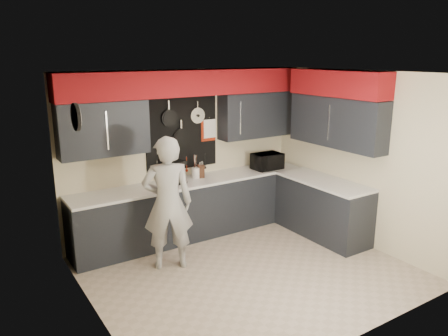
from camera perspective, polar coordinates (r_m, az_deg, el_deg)
ground at (r=6.02m, az=3.14°, el=-13.29°), size 4.00×4.00×0.00m
back_wall_assembly at (r=6.73m, az=-4.63°, el=7.71°), size 4.00×0.36×2.60m
right_wall_assembly at (r=6.82m, az=14.86°, el=6.79°), size 0.36×3.50×2.60m
left_wall_assembly at (r=4.70m, az=-16.93°, el=-4.46°), size 0.05×3.50×2.60m
base_cabinets at (r=6.94m, az=1.00°, el=-5.23°), size 3.95×2.20×0.92m
microwave at (r=7.43m, az=5.66°, el=0.88°), size 0.49×0.34×0.27m
knife_block at (r=6.91m, az=-3.03°, el=-0.42°), size 0.11×0.11×0.21m
utensil_crock at (r=6.89m, az=-3.72°, el=-0.63°), size 0.13×0.13×0.17m
coffee_maker at (r=6.65m, az=-6.20°, el=-0.39°), size 0.22×0.26×0.35m
person at (r=5.83m, az=-7.36°, el=-4.62°), size 0.78×0.65×1.82m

